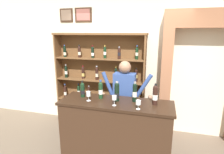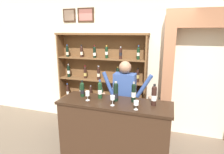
{
  "view_description": "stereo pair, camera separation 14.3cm",
  "coord_description": "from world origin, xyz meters",
  "views": [
    {
      "loc": [
        0.78,
        -2.63,
        2.11
      ],
      "look_at": [
        -0.05,
        0.38,
        1.35
      ],
      "focal_mm": 29.64,
      "sensor_mm": 36.0,
      "label": 1
    },
    {
      "loc": [
        0.92,
        -2.59,
        2.11
      ],
      "look_at": [
        -0.05,
        0.38,
        1.35
      ],
      "focal_mm": 29.64,
      "sensor_mm": 36.0,
      "label": 2
    }
  ],
  "objects": [
    {
      "name": "back_wall",
      "position": [
        -0.0,
        1.35,
        1.63
      ],
      "size": [
        12.0,
        0.19,
        3.26
      ],
      "color": "beige",
      "rests_on": "ground"
    },
    {
      "name": "wine_shelf",
      "position": [
        -0.53,
        1.12,
        1.08
      ],
      "size": [
        2.02,
        0.3,
        2.09
      ],
      "color": "brown",
      "rests_on": "ground"
    },
    {
      "name": "archway_doorway",
      "position": [
        1.53,
        1.22,
        1.41
      ],
      "size": [
        1.54,
        0.45,
        2.51
      ],
      "color": "#9E6647",
      "rests_on": "ground"
    },
    {
      "name": "tasting_counter",
      "position": [
        0.12,
        -0.0,
        0.52
      ],
      "size": [
        1.77,
        0.59,
        1.05
      ],
      "color": "#382316",
      "rests_on": "ground"
    },
    {
      "name": "shopkeeper",
      "position": [
        0.15,
        0.52,
        1.0
      ],
      "size": [
        0.95,
        0.22,
        1.62
      ],
      "color": "#2D3347",
      "rests_on": "ground"
    },
    {
      "name": "tasting_bottle_chianti",
      "position": [
        -0.47,
        0.08,
        1.17
      ],
      "size": [
        0.07,
        0.07,
        0.28
      ],
      "color": "black",
      "rests_on": "tasting_counter"
    },
    {
      "name": "tasting_bottle_bianco",
      "position": [
        -0.16,
        0.09,
        1.19
      ],
      "size": [
        0.07,
        0.07,
        0.31
      ],
      "color": "#19381E",
      "rests_on": "tasting_counter"
    },
    {
      "name": "tasting_bottle_vin_santo",
      "position": [
        0.12,
        0.05,
        1.2
      ],
      "size": [
        0.08,
        0.08,
        0.32
      ],
      "color": "black",
      "rests_on": "tasting_counter"
    },
    {
      "name": "tasting_bottle_grappa",
      "position": [
        0.4,
        0.1,
        1.2
      ],
      "size": [
        0.07,
        0.07,
        0.32
      ],
      "color": "black",
      "rests_on": "tasting_counter"
    },
    {
      "name": "tasting_bottle_rosso",
      "position": [
        0.71,
        0.06,
        1.2
      ],
      "size": [
        0.08,
        0.08,
        0.33
      ],
      "color": "black",
      "rests_on": "tasting_counter"
    },
    {
      "name": "wine_glass_spare",
      "position": [
        0.13,
        -0.15,
        1.16
      ],
      "size": [
        0.07,
        0.07,
        0.15
      ],
      "color": "silver",
      "rests_on": "tasting_counter"
    },
    {
      "name": "wine_glass_center",
      "position": [
        0.49,
        -0.19,
        1.14
      ],
      "size": [
        0.07,
        0.07,
        0.13
      ],
      "color": "silver",
      "rests_on": "tasting_counter"
    },
    {
      "name": "wine_glass_left",
      "position": [
        -0.31,
        -0.07,
        1.15
      ],
      "size": [
        0.07,
        0.07,
        0.15
      ],
      "color": "silver",
      "rests_on": "tasting_counter"
    }
  ]
}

